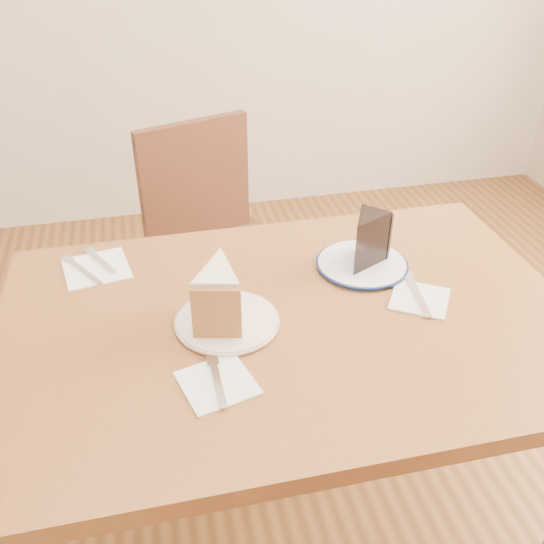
{
  "coord_description": "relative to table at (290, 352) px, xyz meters",
  "views": [
    {
      "loc": [
        -0.27,
        -0.97,
        1.52
      ],
      "look_at": [
        -0.02,
        0.1,
        0.8
      ],
      "focal_mm": 40.0,
      "sensor_mm": 36.0,
      "label": 1
    }
  ],
  "objects": [
    {
      "name": "napkin_navy",
      "position": [
        0.29,
        -0.01,
        0.1
      ],
      "size": [
        0.16,
        0.16,
        0.0
      ],
      "primitive_type": "cube",
      "rotation": [
        0.0,
        0.0,
        -0.57
      ],
      "color": "white",
      "rests_on": "table"
    },
    {
      "name": "ground",
      "position": [
        0.0,
        0.0,
        -0.65
      ],
      "size": [
        4.0,
        4.0,
        0.0
      ],
      "primitive_type": "plane",
      "color": "#4A2C13",
      "rests_on": "ground"
    },
    {
      "name": "fork_cream",
      "position": [
        -0.18,
        -0.17,
        0.1
      ],
      "size": [
        0.02,
        0.14,
        0.0
      ],
      "primitive_type": "cube",
      "rotation": [
        0.0,
        0.0,
        0.01
      ],
      "color": "silver",
      "rests_on": "napkin_cream"
    },
    {
      "name": "chair_far",
      "position": [
        -0.06,
        0.7,
        -0.15
      ],
      "size": [
        0.56,
        0.56,
        0.89
      ],
      "rotation": [
        0.0,
        0.0,
        3.47
      ],
      "color": "#34190F",
      "rests_on": "ground"
    },
    {
      "name": "fork_spare",
      "position": [
        -0.39,
        0.3,
        0.1
      ],
      "size": [
        0.07,
        0.13,
        0.0
      ],
      "primitive_type": "cube",
      "rotation": [
        0.0,
        0.0,
        0.46
      ],
      "color": "silver",
      "rests_on": "napkin_spare"
    },
    {
      "name": "knife_navy",
      "position": [
        0.29,
        0.01,
        0.1
      ],
      "size": [
        0.04,
        0.17,
        0.0
      ],
      "primitive_type": "cube",
      "rotation": [
        0.0,
        0.0,
        -0.15
      ],
      "color": "silver",
      "rests_on": "napkin_navy"
    },
    {
      "name": "knife_spare",
      "position": [
        -0.43,
        0.27,
        0.1
      ],
      "size": [
        0.09,
        0.14,
        0.0
      ],
      "primitive_type": "cube",
      "rotation": [
        0.0,
        0.0,
        0.54
      ],
      "color": "silver",
      "rests_on": "napkin_spare"
    },
    {
      "name": "plate_navy",
      "position": [
        0.21,
        0.15,
        0.1
      ],
      "size": [
        0.21,
        0.21,
        0.01
      ],
      "primitive_type": "cylinder",
      "color": "white",
      "rests_on": "table"
    },
    {
      "name": "plate_cream",
      "position": [
        -0.13,
        0.0,
        0.1
      ],
      "size": [
        0.21,
        0.21,
        0.01
      ],
      "primitive_type": "cylinder",
      "color": "silver",
      "rests_on": "table"
    },
    {
      "name": "napkin_cream",
      "position": [
        -0.18,
        -0.17,
        0.1
      ],
      "size": [
        0.15,
        0.15,
        0.0
      ],
      "primitive_type": "cube",
      "rotation": [
        0.0,
        0.0,
        0.26
      ],
      "color": "white",
      "rests_on": "table"
    },
    {
      "name": "chocolate_cake",
      "position": [
        0.21,
        0.14,
        0.17
      ],
      "size": [
        0.13,
        0.13,
        0.11
      ],
      "primitive_type": null,
      "rotation": [
        0.0,
        0.0,
        2.36
      ],
      "color": "black",
      "rests_on": "plate_navy"
    },
    {
      "name": "table",
      "position": [
        0.0,
        0.0,
        0.0
      ],
      "size": [
        1.2,
        0.8,
        0.75
      ],
      "color": "#583218",
      "rests_on": "ground"
    },
    {
      "name": "carrot_cake",
      "position": [
        -0.14,
        0.02,
        0.17
      ],
      "size": [
        0.12,
        0.15,
        0.11
      ],
      "primitive_type": null,
      "rotation": [
        0.0,
        0.0,
        -0.24
      ],
      "color": "#FAEFCE",
      "rests_on": "plate_cream"
    },
    {
      "name": "napkin_spare",
      "position": [
        -0.4,
        0.27,
        0.1
      ],
      "size": [
        0.17,
        0.17,
        0.0
      ],
      "primitive_type": "cube",
      "rotation": [
        0.0,
        0.0,
        0.17
      ],
      "color": "white",
      "rests_on": "table"
    }
  ]
}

